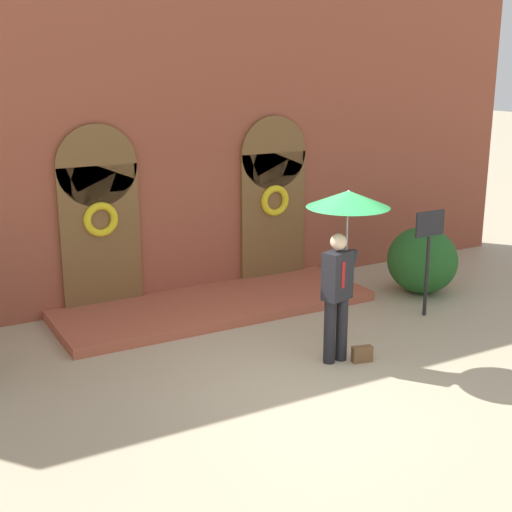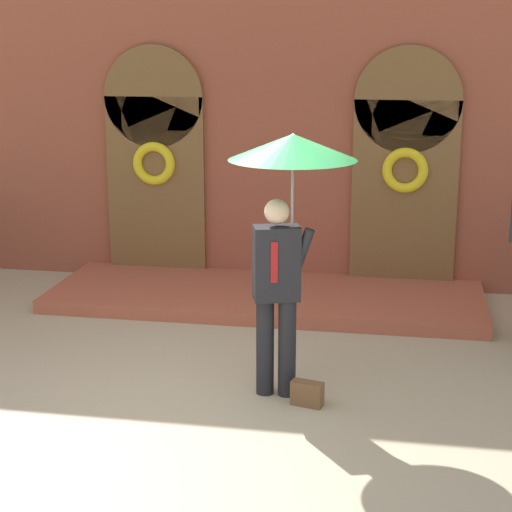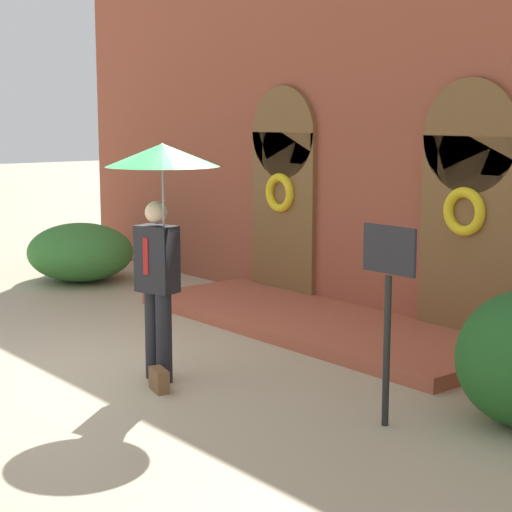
{
  "view_description": "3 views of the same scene",
  "coord_description": "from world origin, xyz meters",
  "px_view_note": "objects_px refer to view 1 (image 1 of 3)",
  "views": [
    {
      "loc": [
        -4.8,
        -6.98,
        4.01
      ],
      "look_at": [
        0.01,
        1.68,
        1.26
      ],
      "focal_mm": 50.0,
      "sensor_mm": 36.0,
      "label": 1
    },
    {
      "loc": [
        1.64,
        -6.73,
        3.17
      ],
      "look_at": [
        0.16,
        1.52,
        0.99
      ],
      "focal_mm": 60.0,
      "sensor_mm": 36.0,
      "label": 2
    },
    {
      "loc": [
        7.57,
        -4.08,
        2.6
      ],
      "look_at": [
        0.65,
        1.57,
        1.15
      ],
      "focal_mm": 60.0,
      "sensor_mm": 36.0,
      "label": 3
    }
  ],
  "objects_px": {
    "sign_post": "(429,246)",
    "shrub_right": "(422,260)",
    "person_with_umbrella": "(345,225)",
    "handbag": "(362,354)"
  },
  "relations": [
    {
      "from": "sign_post",
      "to": "handbag",
      "type": "bearing_deg",
      "value": -153.7
    },
    {
      "from": "handbag",
      "to": "person_with_umbrella",
      "type": "bearing_deg",
      "value": 150.84
    },
    {
      "from": "person_with_umbrella",
      "to": "handbag",
      "type": "bearing_deg",
      "value": -43.33
    },
    {
      "from": "person_with_umbrella",
      "to": "shrub_right",
      "type": "distance_m",
      "value": 3.69
    },
    {
      "from": "handbag",
      "to": "shrub_right",
      "type": "relative_size",
      "value": 0.22
    },
    {
      "from": "person_with_umbrella",
      "to": "handbag",
      "type": "distance_m",
      "value": 1.83
    },
    {
      "from": "sign_post",
      "to": "shrub_right",
      "type": "bearing_deg",
      "value": 51.3
    },
    {
      "from": "sign_post",
      "to": "shrub_right",
      "type": "distance_m",
      "value": 1.34
    },
    {
      "from": "handbag",
      "to": "shrub_right",
      "type": "height_order",
      "value": "shrub_right"
    },
    {
      "from": "person_with_umbrella",
      "to": "handbag",
      "type": "height_order",
      "value": "person_with_umbrella"
    }
  ]
}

